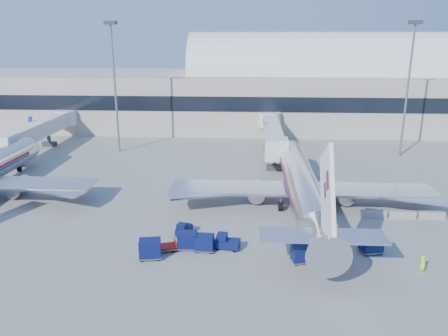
# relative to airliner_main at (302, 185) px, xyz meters

# --- Properties ---
(ground) EXTENTS (260.00, 260.00, 0.00)m
(ground) POSITION_rel_airliner_main_xyz_m (-10.00, -4.51, -2.93)
(ground) COLOR gray
(ground) RESTS_ON ground
(terminal) EXTENTS (170.00, 28.15, 21.00)m
(terminal) POSITION_rel_airliner_main_xyz_m (-23.60, 51.46, 4.60)
(terminal) COLOR #B2AA9E
(terminal) RESTS_ON ground
(airliner_main) EXTENTS (32.00, 37.26, 12.07)m
(airliner_main) POSITION_rel_airliner_main_xyz_m (0.00, 0.00, 0.00)
(airliner_main) COLOR silver
(airliner_main) RESTS_ON ground
(jetbridge_near) EXTENTS (4.40, 27.50, 6.25)m
(jetbridge_near) POSITION_rel_airliner_main_xyz_m (-2.40, 26.30, 1.00)
(jetbridge_near) COLOR silver
(jetbridge_near) RESTS_ON ground
(jetbridge_mid) EXTENTS (4.40, 27.50, 6.25)m
(jetbridge_mid) POSITION_rel_airliner_main_xyz_m (-44.40, 26.30, 1.00)
(jetbridge_mid) COLOR silver
(jetbridge_mid) RESTS_ON ground
(mast_west) EXTENTS (2.00, 1.20, 22.60)m
(mast_west) POSITION_rel_airliner_main_xyz_m (-30.00, 25.49, 11.87)
(mast_west) COLOR slate
(mast_west) RESTS_ON ground
(mast_east) EXTENTS (2.00, 1.20, 22.60)m
(mast_east) POSITION_rel_airliner_main_xyz_m (20.00, 25.49, 11.87)
(mast_east) COLOR slate
(mast_east) RESTS_ON ground
(barrier_near) EXTENTS (3.00, 0.55, 0.90)m
(barrier_near) POSITION_rel_airliner_main_xyz_m (8.00, -2.51, -2.48)
(barrier_near) COLOR #9E9E96
(barrier_near) RESTS_ON ground
(barrier_mid) EXTENTS (3.00, 0.55, 0.90)m
(barrier_mid) POSITION_rel_airliner_main_xyz_m (11.30, -2.51, -2.48)
(barrier_mid) COLOR #9E9E96
(barrier_mid) RESTS_ON ground
(barrier_far) EXTENTS (3.00, 0.55, 0.90)m
(barrier_far) POSITION_rel_airliner_main_xyz_m (14.60, -2.51, -2.48)
(barrier_far) COLOR #9E9E96
(barrier_far) RESTS_ON ground
(tug_lead) EXTENTS (2.61, 1.61, 1.59)m
(tug_lead) POSITION_rel_airliner_main_xyz_m (-8.60, -11.18, -2.20)
(tug_lead) COLOR #091146
(tug_lead) RESTS_ON ground
(tug_right) EXTENTS (2.33, 1.98, 1.36)m
(tug_right) POSITION_rel_airliner_main_xyz_m (2.20, -7.92, -2.31)
(tug_right) COLOR #091146
(tug_right) RESTS_ON ground
(tug_left) EXTENTS (1.69, 2.39, 1.41)m
(tug_left) POSITION_rel_airliner_main_xyz_m (-13.29, -8.24, -2.28)
(tug_left) COLOR #091146
(tug_left) RESTS_ON ground
(cart_train_a) EXTENTS (1.95, 1.53, 1.64)m
(cart_train_a) POSITION_rel_airliner_main_xyz_m (-10.68, -11.73, -2.05)
(cart_train_a) COLOR #091146
(cart_train_a) RESTS_ON ground
(cart_train_b) EXTENTS (2.04, 1.60, 1.73)m
(cart_train_b) POSITION_rel_airliner_main_xyz_m (-12.44, -11.38, -2.00)
(cart_train_b) COLOR #091146
(cart_train_b) RESTS_ON ground
(cart_train_c) EXTENTS (2.37, 1.96, 1.87)m
(cart_train_c) POSITION_rel_airliner_main_xyz_m (-15.68, -13.50, -1.93)
(cart_train_c) COLOR #091146
(cart_train_c) RESTS_ON ground
(cart_solo_near) EXTENTS (2.09, 1.77, 1.61)m
(cart_solo_near) POSITION_rel_airliner_main_xyz_m (-1.49, -13.44, -2.07)
(cart_solo_near) COLOR #091146
(cart_solo_near) RESTS_ON ground
(cart_solo_far) EXTENTS (2.35, 1.98, 1.80)m
(cart_solo_far) POSITION_rel_airliner_main_xyz_m (5.47, -11.14, -1.96)
(cart_solo_far) COLOR #091146
(cart_solo_far) RESTS_ON ground
(cart_open_red) EXTENTS (2.34, 1.98, 0.54)m
(cart_open_red) POSITION_rel_airliner_main_xyz_m (-14.50, -11.92, -2.54)
(cart_open_red) COLOR slate
(cart_open_red) RESTS_ON ground
(ramp_worker) EXTENTS (0.55, 0.70, 1.69)m
(ramp_worker) POSITION_rel_airliner_main_xyz_m (9.01, -14.75, -2.08)
(ramp_worker) COLOR #AEFF1A
(ramp_worker) RESTS_ON ground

